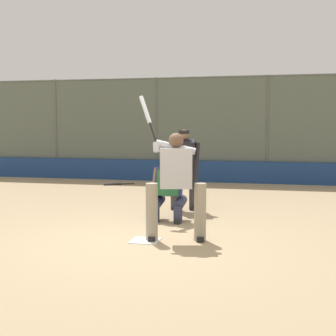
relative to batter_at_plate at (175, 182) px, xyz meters
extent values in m
plane|color=tan|center=(0.45, 0.13, -0.92)|extent=(160.00, 160.00, 0.00)
cube|color=white|center=(0.45, 0.13, -0.91)|extent=(0.43, 0.43, 0.01)
cylinder|color=#515651|center=(-1.30, -7.57, 0.73)|extent=(0.08, 0.08, 3.29)
cylinder|color=#515651|center=(2.19, -7.57, 0.73)|extent=(0.08, 0.08, 3.29)
cylinder|color=#515651|center=(5.68, -7.57, 0.73)|extent=(0.08, 0.08, 3.29)
cube|color=#515B51|center=(0.45, -7.57, 0.73)|extent=(17.44, 0.01, 3.29)
cylinder|color=#515651|center=(0.45, -7.57, 2.34)|extent=(17.44, 0.06, 0.06)
cube|color=navy|center=(0.45, -7.47, -0.58)|extent=(17.09, 0.18, 0.66)
cube|color=slate|center=(3.31, -10.15, -0.86)|extent=(12.21, 3.05, 0.12)
cube|color=slate|center=(3.31, -9.05, -0.70)|extent=(12.21, 0.55, 0.44)
cube|color=#B7BABC|center=(3.31, -9.05, -0.44)|extent=(12.21, 0.24, 0.08)
cube|color=slate|center=(3.31, -9.60, -0.54)|extent=(12.21, 0.55, 0.76)
cube|color=#B7BABC|center=(3.31, -9.60, -0.12)|extent=(12.21, 0.24, 0.08)
cube|color=slate|center=(3.31, -10.15, -0.38)|extent=(12.21, 0.55, 1.08)
cube|color=#B7BABC|center=(3.31, -10.15, 0.20)|extent=(12.21, 0.24, 0.08)
cube|color=slate|center=(3.31, -10.70, -0.22)|extent=(12.21, 0.55, 1.40)
cube|color=#B7BABC|center=(3.31, -10.70, 0.52)|extent=(12.21, 0.24, 0.08)
cube|color=slate|center=(3.31, -11.25, -0.06)|extent=(12.21, 0.55, 1.72)
cube|color=#B7BABC|center=(3.31, -11.25, 0.84)|extent=(12.21, 0.24, 0.08)
cylinder|color=gray|center=(-0.38, -0.08, -0.47)|extent=(0.19, 0.19, 0.90)
cube|color=black|center=(-0.38, -0.08, -0.88)|extent=(0.17, 0.30, 0.08)
cylinder|color=gray|center=(0.36, 0.08, -0.47)|extent=(0.19, 0.19, 0.90)
cube|color=black|center=(0.36, 0.08, -0.88)|extent=(0.17, 0.30, 0.08)
cube|color=#B7B7BC|center=(-0.01, 0.00, 0.22)|extent=(0.54, 0.38, 0.62)
sphere|color=brown|center=(-0.01, 0.00, 0.65)|extent=(0.23, 0.23, 0.23)
cylinder|color=#B7B7BC|center=(0.00, -0.02, 0.54)|extent=(0.63, 0.19, 0.23)
cylinder|color=#B7B7BC|center=(0.29, 0.04, 0.54)|extent=(0.15, 0.18, 0.17)
sphere|color=black|center=(0.30, 0.02, 0.61)|extent=(0.04, 0.04, 0.04)
cylinder|color=black|center=(0.37, -0.05, 0.76)|extent=(0.18, 0.17, 0.32)
cylinder|color=#B7BCC1|center=(0.53, -0.21, 1.12)|extent=(0.28, 0.27, 0.46)
cylinder|color=#2D334C|center=(0.21, -1.26, -0.75)|extent=(0.16, 0.16, 0.32)
cylinder|color=#2D334C|center=(0.21, -1.47, -0.57)|extent=(0.19, 0.48, 0.25)
cube|color=black|center=(0.21, -1.26, -0.88)|extent=(0.10, 0.26, 0.08)
cylinder|color=#2D334C|center=(0.64, -1.26, -0.75)|extent=(0.16, 0.16, 0.32)
cylinder|color=#2D334C|center=(0.64, -1.47, -0.57)|extent=(0.19, 0.48, 0.25)
cube|color=black|center=(0.64, -1.26, -0.88)|extent=(0.10, 0.26, 0.08)
cube|color=navy|center=(0.43, -1.51, -0.19)|extent=(0.46, 0.37, 0.58)
cube|color=#235B33|center=(0.43, -1.36, -0.19)|extent=(0.42, 0.14, 0.48)
sphere|color=brown|center=(0.43, -1.51, 0.17)|extent=(0.21, 0.21, 0.21)
sphere|color=#235B33|center=(0.43, -1.51, 0.21)|extent=(0.24, 0.24, 0.24)
cylinder|color=navy|center=(0.25, -1.26, -0.01)|extent=(0.30, 0.56, 0.17)
ellipsoid|color=#56331E|center=(0.36, -1.01, -0.05)|extent=(0.30, 0.10, 0.24)
cylinder|color=brown|center=(0.71, -1.51, -0.16)|extent=(0.10, 0.32, 0.46)
cylinder|color=#333333|center=(0.16, -2.66, -0.48)|extent=(0.18, 0.18, 0.86)
cube|color=black|center=(0.16, -2.66, -0.88)|extent=(0.13, 0.29, 0.08)
cylinder|color=#333333|center=(0.56, -2.63, -0.48)|extent=(0.18, 0.18, 0.86)
cube|color=black|center=(0.56, -2.63, -0.88)|extent=(0.13, 0.29, 0.08)
cube|color=black|center=(0.35, -2.59, 0.25)|extent=(0.49, 0.44, 0.66)
sphere|color=#936B4C|center=(0.35, -2.59, 0.67)|extent=(0.22, 0.22, 0.22)
cylinder|color=black|center=(0.35, -2.59, 0.73)|extent=(0.23, 0.23, 0.08)
cylinder|color=black|center=(0.08, -2.54, 0.05)|extent=(0.14, 0.24, 0.92)
cylinder|color=black|center=(0.62, -2.51, 0.05)|extent=(0.16, 0.25, 0.92)
sphere|color=black|center=(2.59, -6.33, -0.88)|extent=(0.04, 0.04, 0.04)
cylinder|color=black|center=(2.76, -6.25, -0.88)|extent=(0.35, 0.18, 0.03)
cylinder|color=#28282D|center=(3.16, -6.06, -0.88)|extent=(0.49, 0.28, 0.07)
camera|label=1|loc=(-1.45, 7.01, 0.89)|focal=50.00mm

